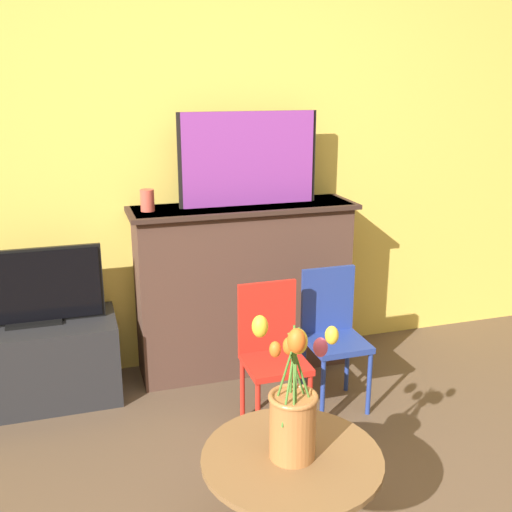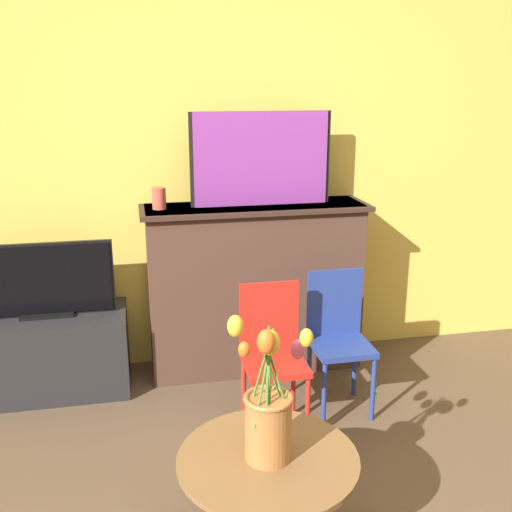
{
  "view_description": "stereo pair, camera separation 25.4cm",
  "coord_description": "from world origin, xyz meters",
  "px_view_note": "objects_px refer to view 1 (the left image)",
  "views": [
    {
      "loc": [
        -0.79,
        -1.21,
        1.65
      ],
      "look_at": [
        -0.01,
        1.27,
        0.88
      ],
      "focal_mm": 42.0,
      "sensor_mm": 36.0,
      "label": 1
    },
    {
      "loc": [
        -0.54,
        -1.28,
        1.65
      ],
      "look_at": [
        -0.01,
        1.27,
        0.88
      ],
      "focal_mm": 42.0,
      "sensor_mm": 36.0,
      "label": 2
    }
  ],
  "objects_px": {
    "chair_red": "(272,348)",
    "chair_blue": "(333,329)",
    "vase_tulips": "(293,410)",
    "painting": "(249,159)",
    "tv_monitor": "(31,288)"
  },
  "relations": [
    {
      "from": "chair_red",
      "to": "chair_blue",
      "type": "relative_size",
      "value": 1.0
    },
    {
      "from": "chair_blue",
      "to": "vase_tulips",
      "type": "relative_size",
      "value": 1.41
    },
    {
      "from": "chair_blue",
      "to": "vase_tulips",
      "type": "xyz_separation_m",
      "value": [
        -0.59,
        -0.97,
        0.19
      ]
    },
    {
      "from": "vase_tulips",
      "to": "painting",
      "type": "bearing_deg",
      "value": 78.75
    },
    {
      "from": "chair_blue",
      "to": "painting",
      "type": "bearing_deg",
      "value": 118.1
    },
    {
      "from": "tv_monitor",
      "to": "chair_blue",
      "type": "xyz_separation_m",
      "value": [
        1.47,
        -0.47,
        -0.22
      ]
    },
    {
      "from": "vase_tulips",
      "to": "chair_blue",
      "type": "bearing_deg",
      "value": 58.71
    },
    {
      "from": "chair_red",
      "to": "vase_tulips",
      "type": "height_order",
      "value": "vase_tulips"
    },
    {
      "from": "painting",
      "to": "chair_blue",
      "type": "height_order",
      "value": "painting"
    },
    {
      "from": "vase_tulips",
      "to": "tv_monitor",
      "type": "bearing_deg",
      "value": 121.43
    },
    {
      "from": "chair_red",
      "to": "vase_tulips",
      "type": "bearing_deg",
      "value": -104.19
    },
    {
      "from": "chair_red",
      "to": "vase_tulips",
      "type": "distance_m",
      "value": 0.89
    },
    {
      "from": "painting",
      "to": "tv_monitor",
      "type": "relative_size",
      "value": 1.09
    },
    {
      "from": "tv_monitor",
      "to": "chair_blue",
      "type": "distance_m",
      "value": 1.56
    },
    {
      "from": "painting",
      "to": "chair_red",
      "type": "xyz_separation_m",
      "value": [
        -0.09,
        -0.67,
        -0.82
      ]
    }
  ]
}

